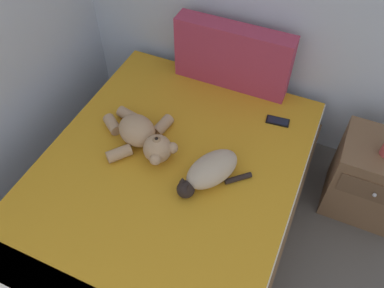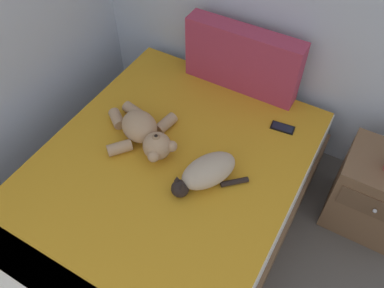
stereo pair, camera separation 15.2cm
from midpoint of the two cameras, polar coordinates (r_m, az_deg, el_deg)
bed at (r=2.47m, az=-5.85°, el=-8.27°), size 1.53×2.05×0.50m
patterned_cushion at (r=2.67m, az=4.27°, el=12.56°), size 0.79×0.14×0.45m
cat at (r=2.18m, az=0.59°, el=-4.08°), size 0.38×0.41×0.15m
teddy_bear at (r=2.36m, az=-9.04°, el=1.06°), size 0.56×0.46×0.18m
cell_phone at (r=2.56m, az=10.77°, el=3.25°), size 0.15×0.09×0.01m
nightstand at (r=2.72m, az=23.40°, el=-4.69°), size 0.49×0.44×0.56m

